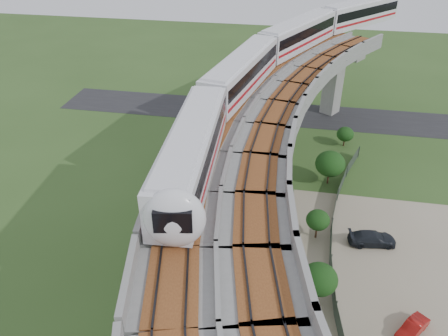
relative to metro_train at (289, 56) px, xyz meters
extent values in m
plane|color=#314D1F|center=(-3.10, -17.92, -12.31)|extent=(160.00, 160.00, 0.00)
cube|color=gray|center=(10.90, -19.92, -12.29)|extent=(18.00, 26.00, 0.04)
cube|color=#232326|center=(-3.10, 12.08, -12.29)|extent=(60.00, 8.00, 0.03)
cube|color=#99968E|center=(6.01, 13.88, -8.11)|extent=(2.86, 2.93, 8.40)
cube|color=#99968E|center=(6.01, 13.88, -3.31)|extent=(7.21, 5.74, 1.20)
cube|color=#99968E|center=(-2.19, -7.50, -8.11)|extent=(2.35, 2.51, 8.40)
cube|color=#99968E|center=(-2.19, -7.50, -3.31)|extent=(7.31, 3.58, 1.20)
cube|color=#99968E|center=(-2.19, -28.34, -8.11)|extent=(2.35, 2.51, 8.40)
cube|color=#99968E|center=(-2.19, -28.34, -3.31)|extent=(7.31, 3.58, 1.20)
cube|color=gray|center=(3.09, 8.62, -2.31)|extent=(16.42, 20.91, 0.80)
cube|color=gray|center=(-0.77, 10.52, -1.41)|extent=(8.66, 17.08, 1.00)
cube|color=gray|center=(6.94, 6.72, -1.41)|extent=(8.66, 17.08, 1.00)
cube|color=brown|center=(1.11, 9.59, -1.85)|extent=(10.68, 18.08, 0.12)
cube|color=black|center=(1.11, 9.59, -1.73)|extent=(9.69, 17.59, 0.12)
cube|color=brown|center=(5.06, 7.64, -1.85)|extent=(10.68, 18.08, 0.12)
cube|color=black|center=(5.06, 7.64, -1.73)|extent=(9.69, 17.59, 0.12)
cube|color=gray|center=(-2.40, -8.79, -2.31)|extent=(11.77, 20.03, 0.80)
cube|color=gray|center=(-6.65, -8.14, -1.41)|extent=(3.22, 18.71, 1.00)
cube|color=gray|center=(1.85, -9.45, -1.41)|extent=(3.22, 18.71, 1.00)
cube|color=brown|center=(-4.58, -8.46, -1.85)|extent=(5.44, 19.05, 0.12)
cube|color=black|center=(-4.58, -8.46, -1.73)|extent=(4.35, 18.88, 0.12)
cube|color=brown|center=(-0.23, -9.13, -1.85)|extent=(5.44, 19.05, 0.12)
cube|color=black|center=(-0.23, -9.13, -1.73)|extent=(4.35, 18.88, 0.12)
cube|color=gray|center=(-2.40, -27.05, -2.31)|extent=(11.77, 20.03, 0.80)
cube|color=gray|center=(-6.65, -27.70, -1.41)|extent=(3.22, 18.71, 1.00)
cube|color=gray|center=(1.85, -26.39, -1.41)|extent=(3.22, 18.71, 1.00)
cube|color=brown|center=(-4.58, -27.38, -1.85)|extent=(5.44, 19.05, 0.12)
cube|color=black|center=(-4.58, -27.38, -1.73)|extent=(4.35, 18.88, 0.12)
cube|color=brown|center=(-0.23, -26.71, -1.85)|extent=(5.44, 19.05, 0.12)
cube|color=black|center=(-0.23, -26.71, -1.73)|extent=(4.35, 18.88, 0.12)
cube|color=silver|center=(-5.20, -21.52, -0.07)|extent=(3.56, 15.13, 3.20)
cube|color=silver|center=(-5.20, -21.52, 1.63)|extent=(2.98, 14.35, 0.22)
cube|color=black|center=(-5.20, -21.52, 0.38)|extent=(3.59, 14.54, 1.15)
cube|color=#AF1118|center=(-5.20, -21.52, -0.82)|extent=(3.59, 14.54, 0.30)
cube|color=black|center=(-5.20, -21.52, -1.53)|extent=(2.63, 12.84, 0.28)
cube|color=silver|center=(-4.15, -6.00, -0.07)|extent=(5.53, 15.24, 3.20)
cube|color=silver|center=(-4.15, -6.00, 1.63)|extent=(4.85, 14.40, 0.22)
cube|color=black|center=(-4.15, -6.00, 0.38)|extent=(5.47, 14.66, 1.15)
cube|color=#AF1118|center=(-4.15, -6.00, -0.82)|extent=(5.47, 14.66, 0.30)
cube|color=black|center=(-4.15, -6.00, -1.53)|extent=(4.31, 12.88, 0.28)
cube|color=silver|center=(0.72, 8.78, -0.07)|extent=(8.88, 14.71, 3.20)
cube|color=silver|center=(0.72, 8.78, 1.63)|extent=(8.07, 13.80, 0.22)
cube|color=black|center=(0.72, 8.78, 0.38)|extent=(8.67, 14.19, 1.15)
cube|color=#AF1118|center=(0.72, 8.78, -0.82)|extent=(8.67, 14.19, 0.30)
cube|color=black|center=(0.72, 8.78, -1.53)|extent=(7.19, 12.33, 0.28)
cube|color=silver|center=(9.10, 21.89, -0.07)|extent=(11.67, 13.25, 3.20)
cube|color=silver|center=(9.10, 21.89, 1.63)|extent=(10.78, 12.33, 0.22)
cube|color=black|center=(9.10, 21.89, 0.38)|extent=(11.34, 12.83, 1.15)
cube|color=#AF1118|center=(9.10, 21.89, -0.82)|extent=(11.34, 12.83, 0.30)
cube|color=black|center=(9.10, 21.89, -1.53)|extent=(9.62, 11.01, 0.28)
ellipsoid|color=silver|center=(-4.36, -28.72, 0.08)|extent=(3.59, 2.37, 3.64)
cylinder|color=#2D382D|center=(9.15, 1.37, -11.56)|extent=(0.08, 0.08, 1.50)
cube|color=#2D382D|center=(8.28, -0.94, -11.56)|extent=(1.69, 4.77, 1.40)
cylinder|color=#2D382D|center=(7.52, -3.29, -11.56)|extent=(0.08, 0.08, 1.50)
cube|color=#2D382D|center=(6.87, -5.68, -11.56)|extent=(1.23, 4.91, 1.40)
cylinder|color=#2D382D|center=(6.34, -8.09, -11.56)|extent=(0.08, 0.08, 1.50)
cube|color=#2D382D|center=(5.93, -10.53, -11.56)|extent=(0.75, 4.99, 1.40)
cylinder|color=#2D382D|center=(5.63, -12.98, -11.56)|extent=(0.08, 0.08, 1.50)
cube|color=#2D382D|center=(5.46, -15.45, -11.56)|extent=(0.27, 5.04, 1.40)
cylinder|color=#2D382D|center=(5.40, -17.92, -11.56)|extent=(0.08, 0.08, 1.50)
cube|color=#2D382D|center=(5.46, -20.39, -11.56)|extent=(0.27, 5.04, 1.40)
cylinder|color=#2D382D|center=(5.63, -22.86, -11.56)|extent=(0.08, 0.08, 1.50)
cylinder|color=#382314|center=(7.56, 3.96, -11.80)|extent=(0.18, 0.18, 1.02)
ellipsoid|color=#183511|center=(7.56, 3.96, -10.66)|extent=(2.09, 2.09, 1.78)
cylinder|color=#382314|center=(5.41, -4.99, -11.53)|extent=(0.18, 0.18, 1.55)
ellipsoid|color=#183511|center=(5.41, -4.99, -9.81)|extent=(3.17, 3.17, 2.69)
cylinder|color=#382314|center=(4.17, -14.29, -11.59)|extent=(0.18, 0.18, 1.44)
ellipsoid|color=#183511|center=(4.17, -14.29, -10.23)|extent=(2.13, 2.13, 1.81)
cylinder|color=#382314|center=(4.24, -21.86, -11.49)|extent=(0.18, 0.18, 1.63)
ellipsoid|color=#183511|center=(4.24, -21.86, -9.85)|extent=(2.76, 2.76, 2.35)
imported|color=#9C120E|center=(10.95, -23.55, -11.76)|extent=(2.81, 3.08, 1.02)
imported|color=black|center=(9.11, -14.25, -11.66)|extent=(4.42, 2.34, 1.22)
camera|label=1|loc=(1.39, -45.85, 14.37)|focal=35.00mm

